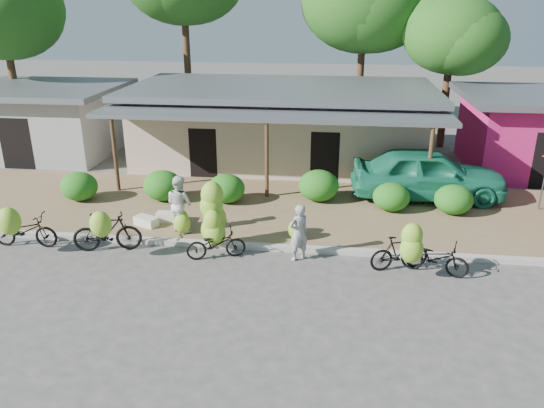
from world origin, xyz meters
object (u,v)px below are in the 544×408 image
Objects in this scene: bike_right at (404,250)px; bike_far_right at (435,258)px; bike_center at (214,226)px; sack_far at (146,221)px; bike_far_left at (22,229)px; teal_van at (428,174)px; bystander at (179,204)px; vendor at (299,232)px; tree_near_right at (448,32)px; bike_left at (106,231)px; sack_near at (170,217)px.

bike_far_right is (0.84, 0.09, -0.23)m from bike_right.
bike_center reaches higher than sack_far.
bike_far_left is 11.61m from bike_far_right.
bike_right is at bearing -14.48° from sack_far.
teal_van reaches higher than bike_far_left.
bike_far_left is at bearing 51.96° from bystander.
bike_center reaches higher than bystander.
bike_center is 2.39m from vendor.
bike_far_left is 3.55m from sack_far.
tree_near_right is 4.37× the size of vendor.
sack_near is (1.17, 2.13, -0.39)m from bike_left.
sack_near is (-1.89, 1.85, -0.58)m from bike_center.
sack_far is 0.43× the size of bystander.
vendor is at bearing -110.55° from bike_center.
bike_left is at bearing -118.85° from sack_near.
tree_near_right reaches higher than vendor.
bike_far_right is at bearing -101.55° from bike_right.
bike_right is at bearing 133.13° from vendor.
bike_left is 11.06m from teal_van.
vendor is (-2.78, 0.47, 0.13)m from bike_right.
bike_far_right is (9.08, -0.16, -0.21)m from bike_left.
bike_far_left is at bearing 106.69° from bike_far_right.
vendor is at bearing -24.13° from sack_near.
tree_near_right reaches higher than bike_far_left.
tree_near_right is at bearing -53.50° from bike_left.
bike_far_right is at bearing -113.07° from bike_center.
bike_center is at bearing -97.94° from bike_left.
sack_near is (-7.90, 2.29, -0.19)m from bike_far_right.
bike_left is 0.38× the size of teal_van.
bike_left reaches higher than sack_far.
bike_center is at bearing 66.06° from bike_right.
bike_right is (10.77, -0.21, 0.07)m from bike_far_left.
bike_far_left is 2.53m from bike_left.
bike_right is at bearing 162.66° from teal_van.
teal_van reaches higher than sack_far.
bike_far_left reaches higher than sack_near.
teal_van is at bearing 11.28° from bike_far_right.
bike_center is 6.04m from bike_far_right.
bike_right is at bearing -163.03° from bystander.
sack_near is at bearing -132.07° from tree_near_right.
bike_far_left is 7.99m from vendor.
bike_left is at bearing -91.21° from bike_far_left.
vendor reaches higher than bike_far_left.
bike_far_right is 1.13× the size of vendor.
bike_left is 1.09× the size of bike_far_right.
bike_left reaches higher than sack_near.
bike_left is 1.86m from sack_far.
bike_far_left is 4.31m from sack_near.
sack_far is (0.53, 1.74, -0.40)m from bike_left.
teal_van is at bearing -68.19° from bike_far_left.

